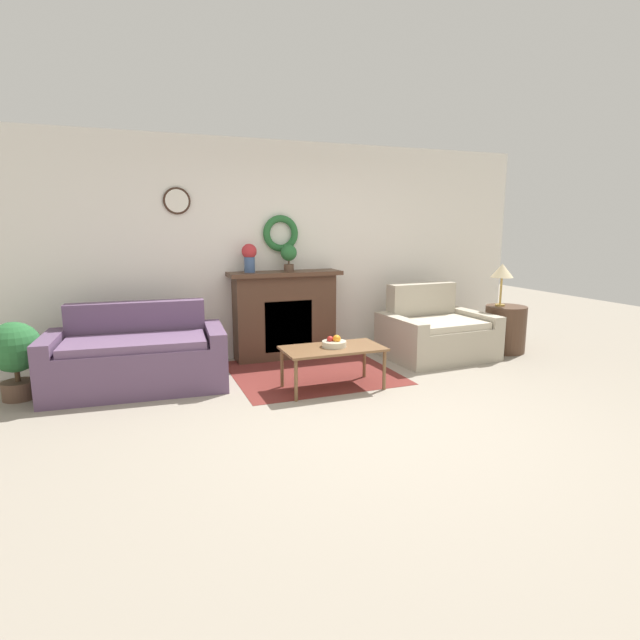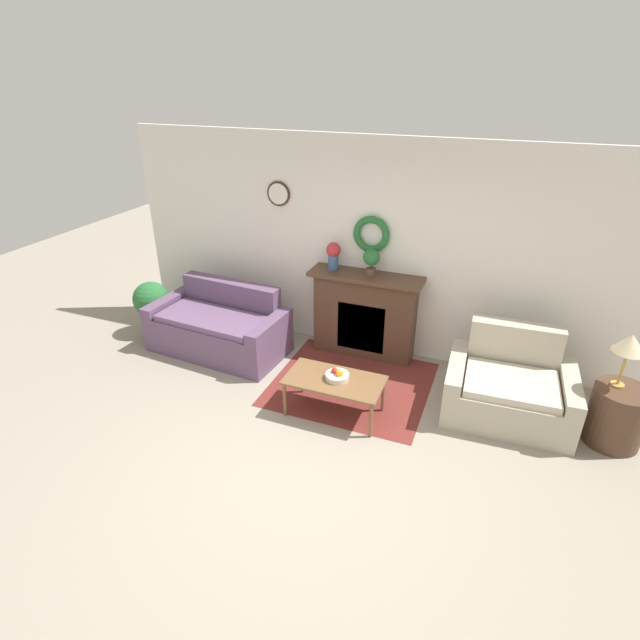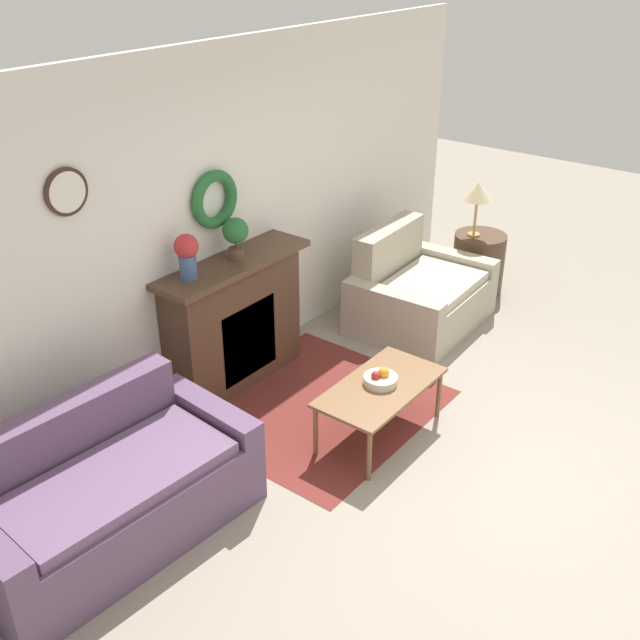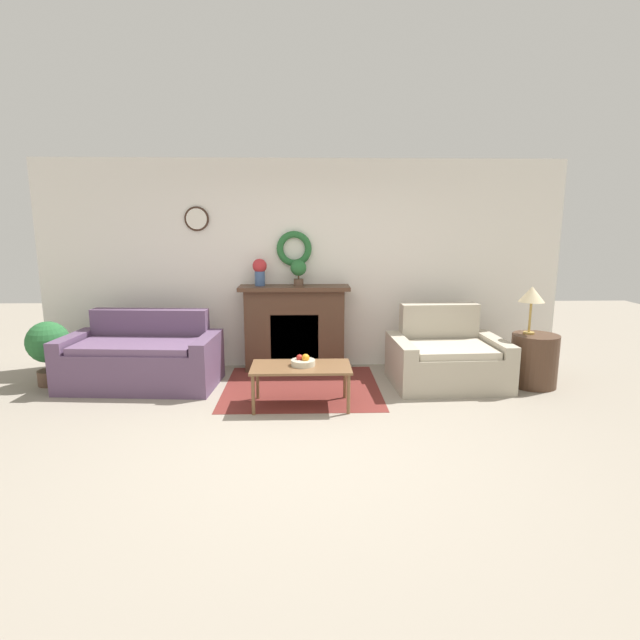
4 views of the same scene
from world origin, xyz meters
name	(u,v)px [view 4 (image 4 of 4)]	position (x,y,z in m)	size (l,w,h in m)	color
ground_plane	(301,445)	(0.00, 0.00, 0.00)	(16.00, 16.00, 0.00)	gray
floor_rug	(302,387)	(-0.01, 1.54, 0.00)	(1.80, 1.64, 0.01)	maroon
wall_back	(302,265)	(0.00, 2.52, 1.35)	(6.80, 0.15, 2.70)	white
fireplace	(295,328)	(-0.10, 2.31, 0.56)	(1.41, 0.41, 1.11)	#4C3323
couch_left	(142,359)	(-1.89, 1.69, 0.32)	(1.82, 1.02, 0.86)	#604766
loveseat_right	(446,358)	(1.72, 1.66, 0.31)	(1.34, 1.04, 0.91)	#B2A893
coffee_table	(301,370)	(-0.01, 0.94, 0.40)	(1.03, 0.54, 0.44)	brown
fruit_bowl	(303,362)	(0.02, 0.96, 0.48)	(0.25, 0.25, 0.12)	beige
side_table_by_loveseat	(534,360)	(2.73, 1.54, 0.31)	(0.53, 0.53, 0.62)	#4C3323
table_lamp	(532,295)	(2.66, 1.59, 1.07)	(0.29, 0.29, 0.56)	#B28E42
vase_on_mantel_left	(260,270)	(-0.54, 2.31, 1.31)	(0.18, 0.18, 0.35)	#3D5684
potted_plant_on_mantel	(298,270)	(-0.04, 2.29, 1.31)	(0.20, 0.20, 0.33)	brown
potted_plant_floor_by_couch	(48,347)	(-2.99, 1.75, 0.46)	(0.49, 0.49, 0.76)	brown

